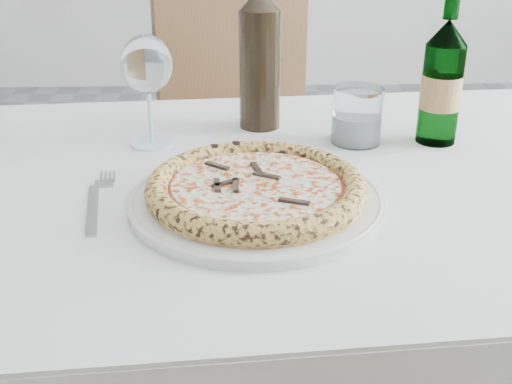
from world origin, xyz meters
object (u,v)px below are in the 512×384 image
chair_far (248,139)px  pizza (256,188)px  plate (256,199)px  wine_glass (147,67)px  wine_bottle (260,57)px  dining_table (254,230)px  tumbler (357,119)px  beer_bottle (442,82)px

chair_far → pizza: size_ratio=3.11×
chair_far → pizza: chair_far is taller
plate → wine_glass: bearing=125.2°
wine_glass → wine_bottle: (0.19, 0.09, -0.01)m
dining_table → tumbler: size_ratio=15.42×
pizza → wine_bottle: wine_bottle is taller
beer_bottle → wine_bottle: size_ratio=0.87×
chair_far → beer_bottle: bearing=-63.4°
wine_bottle → beer_bottle: bearing=-16.5°
pizza → wine_glass: 0.31m
plate → wine_glass: size_ratio=1.86×
dining_table → plate: bearing=-90.0°
tumbler → beer_bottle: 0.15m
plate → beer_bottle: 0.41m
plate → pizza: 0.02m
tumbler → pizza: bearing=-126.2°
dining_table → pizza: pizza is taller
chair_far → wine_bottle: bearing=-88.6°
dining_table → tumbler: bearing=38.8°
chair_far → beer_bottle: 0.77m
chair_far → plate: bearing=-90.2°
wine_glass → wine_bottle: size_ratio=0.62×
plate → pizza: bearing=-163.8°
wine_glass → plate: bearing=-54.8°
tumbler → beer_bottle: size_ratio=0.37×
wine_bottle → wine_glass: bearing=-154.2°
plate → wine_bottle: size_ratio=1.16×
tumbler → wine_bottle: 0.20m
dining_table → chair_far: bearing=89.7°
pizza → tumbler: size_ratio=3.15×
dining_table → chair_far: (0.00, 0.77, -0.13)m
plate → pizza: pizza is taller
chair_far → wine_glass: size_ratio=4.99×
tumbler → wine_bottle: wine_bottle is taller
wine_glass → beer_bottle: size_ratio=0.72×
wine_glass → tumbler: wine_glass is taller
wine_glass → beer_bottle: bearing=0.2°
pizza → beer_bottle: 0.41m
wine_glass → wine_bottle: wine_bottle is taller
beer_bottle → wine_bottle: wine_bottle is taller
dining_table → tumbler: (0.18, 0.14, 0.13)m
tumbler → wine_bottle: bearing=151.7°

